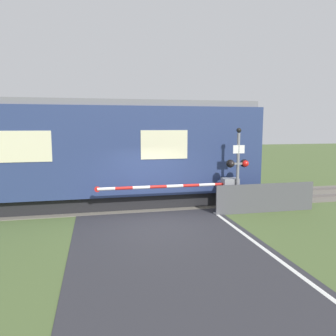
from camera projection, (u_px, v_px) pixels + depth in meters
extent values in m
plane|color=#4C6033|center=(156.00, 225.00, 10.83)|extent=(80.00, 80.00, 0.00)
cube|color=#666056|center=(143.00, 202.00, 13.92)|extent=(36.00, 3.20, 0.03)
cube|color=#595451|center=(145.00, 205.00, 13.21)|extent=(36.00, 0.08, 0.10)
cube|color=#595451|center=(141.00, 197.00, 14.61)|extent=(36.00, 0.08, 0.10)
cube|color=black|center=(35.00, 201.00, 12.96)|extent=(16.50, 2.45, 0.60)
cube|color=navy|center=(33.00, 151.00, 12.70)|extent=(17.94, 2.88, 3.39)
cube|color=slate|center=(30.00, 103.00, 12.46)|extent=(17.58, 2.65, 0.24)
cube|color=beige|center=(164.00, 145.00, 12.32)|extent=(1.79, 0.02, 1.09)
cube|color=beige|center=(24.00, 147.00, 11.26)|extent=(1.79, 0.02, 1.09)
cube|color=gray|center=(230.00, 194.00, 12.61)|extent=(0.60, 0.44, 1.26)
cylinder|color=gray|center=(230.00, 184.00, 12.55)|extent=(0.16, 0.16, 0.18)
cylinder|color=red|center=(222.00, 184.00, 12.49)|extent=(0.62, 0.11, 0.11)
cylinder|color=white|center=(207.00, 185.00, 12.35)|extent=(0.62, 0.11, 0.11)
cylinder|color=red|center=(191.00, 185.00, 12.22)|extent=(0.62, 0.11, 0.11)
cylinder|color=white|center=(175.00, 186.00, 12.09)|extent=(0.62, 0.11, 0.11)
cylinder|color=red|center=(158.00, 187.00, 11.95)|extent=(0.62, 0.11, 0.11)
cylinder|color=white|center=(141.00, 187.00, 11.82)|extent=(0.62, 0.11, 0.11)
cylinder|color=red|center=(124.00, 188.00, 11.69)|extent=(0.62, 0.11, 0.11)
cylinder|color=white|center=(106.00, 189.00, 11.56)|extent=(0.62, 0.11, 0.11)
cylinder|color=red|center=(97.00, 189.00, 11.49)|extent=(0.20, 0.02, 0.20)
cylinder|color=gray|center=(238.00, 173.00, 12.25)|extent=(0.11, 0.11, 2.99)
cube|color=gray|center=(238.00, 164.00, 12.20)|extent=(0.68, 0.07, 0.07)
sphere|color=black|center=(231.00, 164.00, 12.10)|extent=(0.24, 0.24, 0.24)
sphere|color=red|center=(246.00, 164.00, 12.22)|extent=(0.24, 0.24, 0.24)
cylinder|color=black|center=(230.00, 164.00, 12.20)|extent=(0.30, 0.06, 0.30)
cylinder|color=black|center=(244.00, 163.00, 12.32)|extent=(0.30, 0.06, 0.30)
cube|color=white|center=(239.00, 149.00, 12.10)|extent=(0.45, 0.02, 0.30)
sphere|color=black|center=(239.00, 130.00, 12.04)|extent=(0.18, 0.18, 0.18)
cube|color=#4C4C51|center=(266.00, 198.00, 12.35)|extent=(3.97, 0.06, 1.10)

